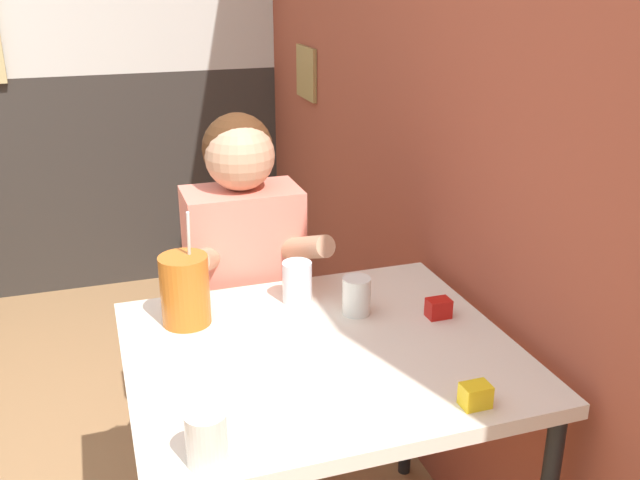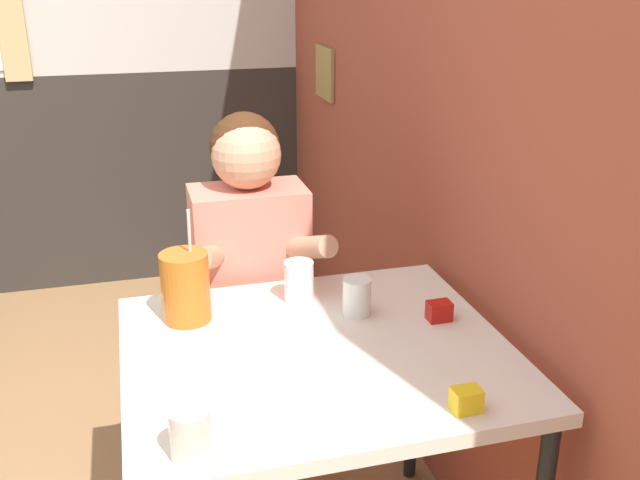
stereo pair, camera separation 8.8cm
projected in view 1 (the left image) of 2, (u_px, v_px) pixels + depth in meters
brick_wall_right at (373, 39)px, 2.50m from camera, size 0.08×4.51×2.70m
main_table at (321, 374)px, 1.72m from camera, size 0.91×0.80×0.74m
person_seated at (246, 299)px, 2.19m from camera, size 0.42×0.40×1.20m
cocktail_pitcher at (185, 290)px, 1.78m from camera, size 0.12×0.12×0.30m
glass_near_pitcher at (297, 282)px, 1.91m from camera, size 0.08×0.08×0.11m
glass_center at (356, 296)px, 1.85m from camera, size 0.07×0.07×0.10m
glass_far_side at (206, 438)px, 1.29m from camera, size 0.08×0.08×0.10m
condiment_ketchup at (439, 308)px, 1.84m from camera, size 0.06×0.04×0.05m
condiment_mustard at (475, 395)px, 1.46m from camera, size 0.06×0.04×0.05m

